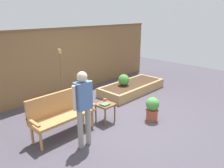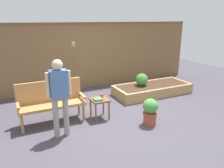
# 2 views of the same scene
# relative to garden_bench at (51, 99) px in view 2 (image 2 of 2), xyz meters

# --- Properties ---
(ground_plane) EXTENTS (14.00, 14.00, 0.00)m
(ground_plane) POSITION_rel_garden_bench_xyz_m (1.42, -0.48, -0.54)
(ground_plane) COLOR #47424C
(fence_back) EXTENTS (8.40, 0.14, 2.16)m
(fence_back) POSITION_rel_garden_bench_xyz_m (1.42, 2.12, 0.55)
(fence_back) COLOR brown
(fence_back) RESTS_ON ground_plane
(garden_bench) EXTENTS (1.44, 0.48, 0.94)m
(garden_bench) POSITION_rel_garden_bench_xyz_m (0.00, 0.00, 0.00)
(garden_bench) COLOR #B77F47
(garden_bench) RESTS_ON ground_plane
(side_table) EXTENTS (0.40, 0.40, 0.48)m
(side_table) POSITION_rel_garden_bench_xyz_m (1.04, -0.32, -0.15)
(side_table) COLOR brown
(side_table) RESTS_ON ground_plane
(cup_on_table) EXTENTS (0.11, 0.08, 0.08)m
(cup_on_table) POSITION_rel_garden_bench_xyz_m (1.14, -0.22, -0.03)
(cup_on_table) COLOR #CC4C47
(cup_on_table) RESTS_ON side_table
(book_on_table) EXTENTS (0.20, 0.18, 0.04)m
(book_on_table) POSITION_rel_garden_bench_xyz_m (0.99, -0.37, -0.04)
(book_on_table) COLOR #4C7A56
(book_on_table) RESTS_ON side_table
(potted_boxwood) EXTENTS (0.33, 0.33, 0.60)m
(potted_boxwood) POSITION_rel_garden_bench_xyz_m (1.92, -1.10, -0.22)
(potted_boxwood) COLOR #A84C33
(potted_boxwood) RESTS_ON ground_plane
(raised_planter_bed) EXTENTS (2.40, 1.00, 0.30)m
(raised_planter_bed) POSITION_rel_garden_bench_xyz_m (3.19, 0.56, -0.39)
(raised_planter_bed) COLOR #AD8451
(raised_planter_bed) RESTS_ON ground_plane
(shrub_near_bench) EXTENTS (0.38, 0.38, 0.38)m
(shrub_near_bench) POSITION_rel_garden_bench_xyz_m (2.83, 0.64, -0.06)
(shrub_near_bench) COLOR brown
(shrub_near_bench) RESTS_ON raised_planter_bed
(tiki_torch) EXTENTS (0.10, 0.10, 1.63)m
(tiki_torch) POSITION_rel_garden_bench_xyz_m (0.97, 1.40, 0.58)
(tiki_torch) COLOR brown
(tiki_torch) RESTS_ON ground_plane
(person_by_bench) EXTENTS (0.47, 0.20, 1.56)m
(person_by_bench) POSITION_rel_garden_bench_xyz_m (0.04, -0.75, 0.39)
(person_by_bench) COLOR gray
(person_by_bench) RESTS_ON ground_plane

